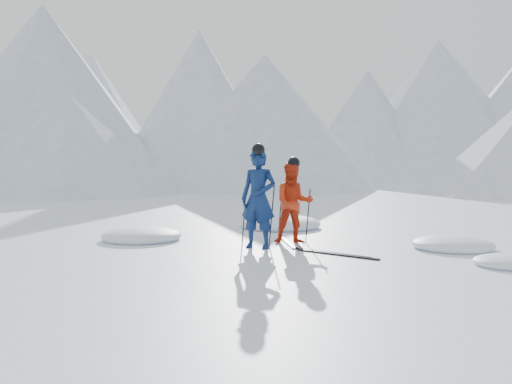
# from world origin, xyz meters

# --- Properties ---
(ground) EXTENTS (160.00, 160.00, 0.00)m
(ground) POSITION_xyz_m (0.00, 0.00, 0.00)
(ground) COLOR white
(ground) RESTS_ON ground
(mountain_range) EXTENTS (106.15, 62.94, 15.53)m
(mountain_range) POSITION_xyz_m (5.71, 35.31, 6.72)
(mountain_range) COLOR #B2BCD1
(mountain_range) RESTS_ON ground
(skier_blue) EXTENTS (0.82, 0.66, 1.97)m
(skier_blue) POSITION_xyz_m (-1.83, 0.17, 0.98)
(skier_blue) COLOR #0C1F4B
(skier_blue) RESTS_ON ground
(skier_red) EXTENTS (0.93, 0.78, 1.71)m
(skier_red) POSITION_xyz_m (-1.16, 0.90, 0.85)
(skier_red) COLOR red
(skier_red) RESTS_ON ground
(pole_blue_left) EXTENTS (0.13, 0.09, 1.31)m
(pole_blue_left) POSITION_xyz_m (-2.13, 0.32, 0.66)
(pole_blue_left) COLOR black
(pole_blue_left) RESTS_ON ground
(pole_blue_right) EXTENTS (0.13, 0.08, 1.31)m
(pole_blue_right) POSITION_xyz_m (-1.58, 0.42, 0.66)
(pole_blue_right) COLOR black
(pole_blue_right) RESTS_ON ground
(pole_red_left) EXTENTS (0.12, 0.09, 1.14)m
(pole_red_left) POSITION_xyz_m (-1.46, 1.15, 0.57)
(pole_red_left) COLOR black
(pole_red_left) RESTS_ON ground
(pole_red_right) EXTENTS (0.12, 0.08, 1.14)m
(pole_red_right) POSITION_xyz_m (-0.86, 1.05, 0.57)
(pole_red_right) COLOR black
(pole_red_right) RESTS_ON ground
(ski_worn_left) EXTENTS (0.44, 1.68, 0.03)m
(ski_worn_left) POSITION_xyz_m (-1.28, 0.90, 0.01)
(ski_worn_left) COLOR black
(ski_worn_left) RESTS_ON ground
(ski_worn_right) EXTENTS (0.33, 1.70, 0.03)m
(ski_worn_right) POSITION_xyz_m (-1.04, 0.90, 0.01)
(ski_worn_right) COLOR black
(ski_worn_right) RESTS_ON ground
(ski_loose_a) EXTENTS (1.43, 1.07, 0.03)m
(ski_loose_a) POSITION_xyz_m (-0.41, -0.36, 0.01)
(ski_loose_a) COLOR black
(ski_loose_a) RESTS_ON ground
(ski_loose_b) EXTENTS (1.46, 1.02, 0.03)m
(ski_loose_b) POSITION_xyz_m (-0.31, -0.51, 0.01)
(ski_loose_b) COLOR black
(ski_loose_b) RESTS_ON ground
(snow_lumps) EXTENTS (8.40, 6.52, 0.47)m
(snow_lumps) POSITION_xyz_m (-1.39, 2.02, 0.00)
(snow_lumps) COLOR white
(snow_lumps) RESTS_ON ground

